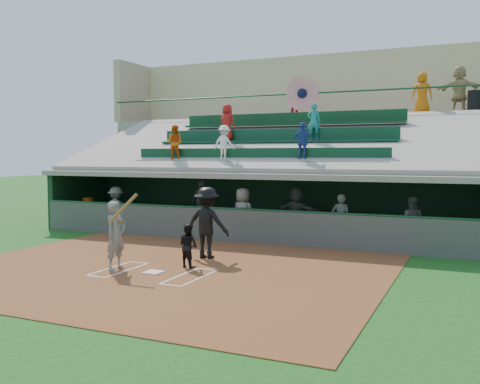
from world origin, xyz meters
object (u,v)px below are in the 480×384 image
at_px(home_plate, 153,272).
at_px(white_table, 90,217).
at_px(water_cooler, 88,202).
at_px(trash_bin, 475,101).
at_px(catcher, 188,246).
at_px(batter_at_plate, 116,235).

height_order(home_plate, white_table, white_table).
height_order(white_table, water_cooler, water_cooler).
relative_size(white_table, trash_bin, 1.04).
height_order(home_plate, water_cooler, water_cooler).
bearing_deg(catcher, home_plate, 79.02).
relative_size(home_plate, white_table, 0.50).
bearing_deg(water_cooler, white_table, 27.53).
relative_size(home_plate, catcher, 0.39).
xyz_separation_m(home_plate, batter_at_plate, (-1.06, -0.05, 0.85)).
height_order(home_plate, batter_at_plate, batter_at_plate).
bearing_deg(water_cooler, batter_at_plate, -45.64).
xyz_separation_m(home_plate, white_table, (-7.02, 6.12, 0.38)).
height_order(catcher, water_cooler, water_cooler).
distance_m(catcher, water_cooler, 9.14).
relative_size(home_plate, water_cooler, 1.08).
bearing_deg(batter_at_plate, water_cooler, 134.36).
bearing_deg(white_table, trash_bin, 8.10).
height_order(water_cooler, trash_bin, trash_bin).
bearing_deg(batter_at_plate, trash_bin, 56.91).
bearing_deg(catcher, batter_at_plate, 47.96).
distance_m(white_table, trash_bin, 16.00).
relative_size(white_table, water_cooler, 2.17).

